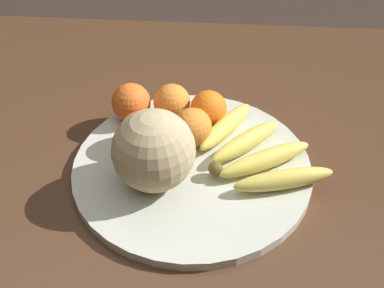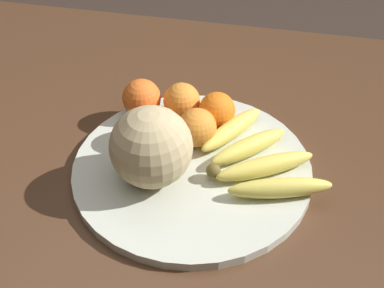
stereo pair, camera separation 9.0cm
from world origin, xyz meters
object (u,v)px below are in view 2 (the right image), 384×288
Objects in this scene: orange_back_left at (217,110)px; orange_back_right at (197,128)px; fruit_bowl at (192,169)px; melon at (151,147)px; banana_bunch at (256,158)px; orange_front_left at (144,127)px; kitchen_table at (178,208)px; orange_front_right at (182,101)px; orange_mid_center at (142,98)px.

orange_back_right reaches higher than orange_back_left.
fruit_bowl is 0.08m from orange_back_right.
orange_back_left is (-0.08, -0.16, -0.03)m from melon.
banana_bunch is 0.21m from orange_front_left.
fruit_bowl is at bearing -148.21° from kitchen_table.
orange_back_right reaches higher than fruit_bowl.
fruit_bowl is at bearing 79.49° from orange_back_left.
kitchen_table is 0.18m from banana_bunch.
orange_front_right is at bearing -119.48° from orange_front_left.
kitchen_table is 20.09× the size of orange_back_left.
orange_front_left is at bearing -25.37° from fruit_bowl.
melon is 1.95× the size of orange_front_right.
fruit_bowl is at bearing 155.18° from banana_bunch.
kitchen_table is 19.68× the size of orange_front_right.
orange_front_right is 0.99× the size of orange_back_right.
kitchen_table is 0.20m from orange_back_left.
orange_mid_center reaches higher than orange_front_left.
orange_mid_center is 1.08× the size of orange_back_left.
orange_mid_center reaches higher than kitchen_table.
orange_front_left is 0.08m from orange_mid_center.
orange_front_right is (-0.05, -0.09, 0.00)m from orange_front_left.
orange_front_left is (0.20, -0.02, 0.02)m from banana_bunch.
kitchen_table is at bearing 31.79° from fruit_bowl.
orange_back_right is (0.00, -0.06, 0.04)m from fruit_bowl.
orange_front_right is (0.02, -0.15, 0.14)m from kitchen_table.
banana_bunch is 3.59× the size of orange_front_left.
orange_mid_center is (0.23, -0.10, 0.02)m from banana_bunch.
melon is 0.12m from orange_back_right.
orange_back_right is (-0.02, -0.08, 0.14)m from kitchen_table.
orange_mid_center is at bearing -27.75° from orange_back_right.
orange_mid_center reaches higher than orange_front_right.
orange_front_left is at bearing 136.48° from banana_bunch.
fruit_bowl is 5.63× the size of orange_mid_center.
orange_back_left is at bearing -108.79° from kitchen_table.
melon reaches higher than orange_back_left.
kitchen_table is at bearing 125.80° from orange_mid_center.
banana_bunch is 0.19m from orange_front_right.
orange_front_right is 1.02× the size of orange_back_left.
kitchen_table is 0.18m from melon.
orange_mid_center is (0.03, -0.08, 0.00)m from orange_front_left.
kitchen_table is 3.32× the size of fruit_bowl.
orange_front_left reaches higher than fruit_bowl.
melon is at bearing 113.74° from orange_front_left.
orange_mid_center reaches higher than orange_back_right.
orange_front_left is (0.10, -0.05, 0.04)m from fruit_bowl.
orange_front_left is 0.14m from orange_back_left.
fruit_bowl is at bearing -144.91° from melon.
fruit_bowl is 6.05× the size of orange_front_left.
banana_bunch is at bearing 156.31° from orange_mid_center.
melon reaches higher than kitchen_table.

